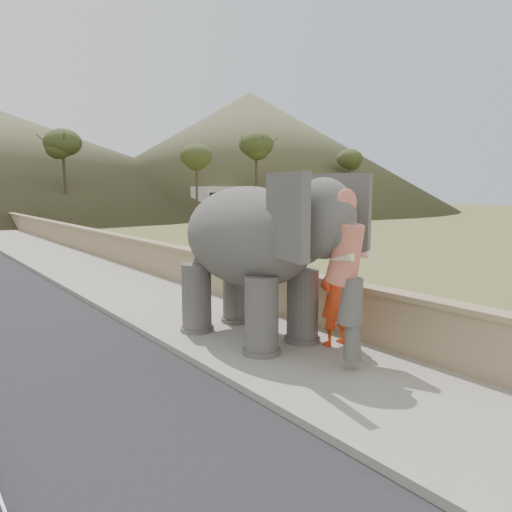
{
  "coord_description": "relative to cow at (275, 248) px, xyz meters",
  "views": [
    {
      "loc": [
        -5.44,
        -5.94,
        3.02
      ],
      "look_at": [
        0.2,
        1.75,
        1.7
      ],
      "focal_mm": 35.0,
      "sensor_mm": 36.0,
      "label": 1
    }
  ],
  "objects": [
    {
      "name": "walkway",
      "position": [
        -6.64,
        0.75,
        -0.59
      ],
      "size": [
        3.0,
        120.0,
        0.15
      ],
      "primitive_type": "cube",
      "color": "#9E9687",
      "rests_on": "ground"
    },
    {
      "name": "ground",
      "position": [
        -6.64,
        -9.25,
        -0.67
      ],
      "size": [
        160.0,
        160.0,
        0.0
      ],
      "primitive_type": "plane",
      "color": "olive",
      "rests_on": "ground"
    },
    {
      "name": "elephant_and_man",
      "position": [
        -6.62,
        -7.53,
        1.0
      ],
      "size": [
        2.57,
        4.42,
        3.05
      ],
      "color": "#625E59",
      "rests_on": "ground"
    },
    {
      "name": "parapet",
      "position": [
        -4.99,
        0.75,
        -0.12
      ],
      "size": [
        0.3,
        120.0,
        1.1
      ],
      "primitive_type": "cube",
      "color": "tan",
      "rests_on": "ground"
    },
    {
      "name": "trees",
      "position": [
        -4.25,
        20.63,
        3.31
      ],
      "size": [
        48.11,
        44.02,
        9.19
      ],
      "color": "#473828",
      "rests_on": "ground"
    },
    {
      "name": "bus_white",
      "position": [
        16.72,
        26.53,
        0.88
      ],
      "size": [
        11.26,
        4.26,
        3.1
      ],
      "primitive_type": "cube",
      "rotation": [
        0.0,
        0.0,
        1.73
      ],
      "color": "silver",
      "rests_on": "ground"
    },
    {
      "name": "bus_orange",
      "position": [
        27.27,
        22.2,
        0.88
      ],
      "size": [
        11.24,
        4.01,
        3.1
      ],
      "primitive_type": "cube",
      "rotation": [
        0.0,
        0.0,
        1.71
      ],
      "color": "#BF5621",
      "rests_on": "ground"
    },
    {
      "name": "hill_right",
      "position": [
        29.36,
        42.75,
        7.33
      ],
      "size": [
        56.0,
        56.0,
        16.0
      ],
      "primitive_type": "cone",
      "color": "brown",
      "rests_on": "ground"
    },
    {
      "name": "cow",
      "position": [
        0.0,
        0.0,
        0.0
      ],
      "size": [
        1.69,
        1.04,
        1.33
      ],
      "primitive_type": "imported",
      "rotation": [
        0.0,
        0.0,
        1.36
      ],
      "color": "brown",
      "rests_on": "ground"
    },
    {
      "name": "distant_car",
      "position": [
        14.29,
        25.4,
        0.05
      ],
      "size": [
        4.29,
        1.88,
        1.44
      ],
      "primitive_type": "imported",
      "rotation": [
        0.0,
        0.0,
        1.53
      ],
      "color": "#B8BABF",
      "rests_on": "ground"
    }
  ]
}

